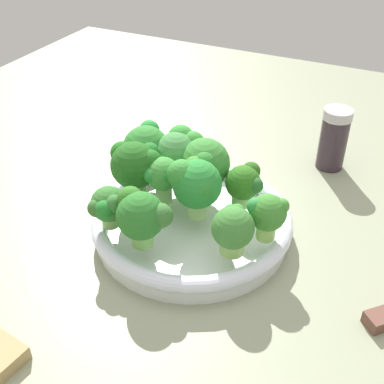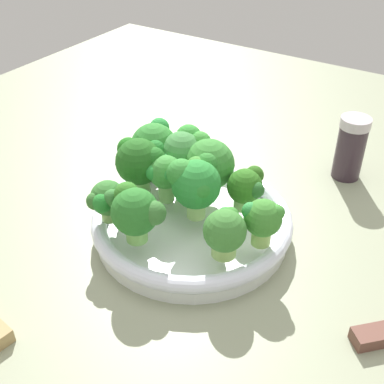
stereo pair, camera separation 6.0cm
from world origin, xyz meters
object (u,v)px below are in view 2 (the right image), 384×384
object	(u,v)px
broccoli_floret_3	(136,211)
pepper_shaker	(351,148)
broccoli_floret_2	(194,184)
broccoli_floret_8	(186,151)
broccoli_floret_0	(247,187)
broccoli_floret_10	(140,161)
broccoli_floret_1	(107,200)
broccoli_floret_5	(208,166)
broccoli_floret_4	(165,173)
broccoli_floret_7	(263,219)
bowl	(192,223)
broccoli_floret_6	(225,231)
broccoli_floret_9	(154,147)

from	to	relation	value
broccoli_floret_3	pepper_shaker	world-z (taller)	broccoli_floret_3
broccoli_floret_2	broccoli_floret_8	xyz separation A→B (cm)	(5.11, -6.16, -0.11)
broccoli_floret_0	broccoli_floret_2	size ratio (longest dim) A/B	0.70
broccoli_floret_10	broccoli_floret_1	bearing A→B (deg)	94.13
broccoli_floret_2	broccoli_floret_5	bearing A→B (deg)	-76.23
broccoli_floret_8	broccoli_floret_5	bearing A→B (deg)	167.05
broccoli_floret_4	broccoli_floret_0	bearing A→B (deg)	-156.79
broccoli_floret_0	broccoli_floret_7	xyz separation A→B (cm)	(-4.65, 5.18, 0.40)
broccoli_floret_4	broccoli_floret_5	size ratio (longest dim) A/B	0.85
broccoli_floret_1	broccoli_floret_10	bearing A→B (deg)	-85.87
broccoli_floret_2	broccoli_floret_4	distance (cm)	5.14
broccoli_floret_0	broccoli_floret_8	distance (cm)	9.67
bowl	broccoli_floret_7	distance (cm)	11.05
broccoli_floret_10	pepper_shaker	world-z (taller)	broccoli_floret_10
broccoli_floret_3	broccoli_floret_4	world-z (taller)	broccoli_floret_3
bowl	broccoli_floret_6	bearing A→B (deg)	147.65
broccoli_floret_8	broccoli_floret_9	xyz separation A→B (cm)	(4.40, 1.21, -0.14)
bowl	broccoli_floret_1	xyz separation A→B (cm)	(7.48, 6.90, 4.88)
broccoli_floret_2	broccoli_floret_1	bearing A→B (deg)	37.62
bowl	pepper_shaker	bearing A→B (deg)	-116.88
broccoli_floret_2	broccoli_floret_4	size ratio (longest dim) A/B	1.23
bowl	broccoli_floret_8	world-z (taller)	broccoli_floret_8
broccoli_floret_3	broccoli_floret_5	world-z (taller)	broccoli_floret_5
broccoli_floret_5	pepper_shaker	distance (cm)	23.09
broccoli_floret_2	broccoli_floret_9	world-z (taller)	broccoli_floret_2
broccoli_floret_0	broccoli_floret_10	size ratio (longest dim) A/B	0.72
broccoli_floret_1	broccoli_floret_7	world-z (taller)	broccoli_floret_7
broccoli_floret_3	broccoli_floret_9	bearing A→B (deg)	-62.22
broccoli_floret_8	broccoli_floret_7	bearing A→B (deg)	155.97
broccoli_floret_10	broccoli_floret_2	bearing A→B (deg)	173.39
broccoli_floret_7	broccoli_floret_9	world-z (taller)	broccoli_floret_9
broccoli_floret_3	broccoli_floret_4	xyz separation A→B (cm)	(1.79, -8.09, -0.03)
broccoli_floret_2	pepper_shaker	size ratio (longest dim) A/B	0.80
broccoli_floret_6	broccoli_floret_7	bearing A→B (deg)	-125.20
broccoli_floret_4	pepper_shaker	distance (cm)	28.63
broccoli_floret_5	broccoli_floret_8	bearing A→B (deg)	-12.95
broccoli_floret_3	broccoli_floret_5	distance (cm)	12.49
broccoli_floret_10	pepper_shaker	size ratio (longest dim) A/B	0.78
broccoli_floret_10	broccoli_floret_5	bearing A→B (deg)	-150.06
broccoli_floret_5	broccoli_floret_8	size ratio (longest dim) A/B	0.98
broccoli_floret_3	broccoli_floret_4	size ratio (longest dim) A/B	1.08
broccoli_floret_2	broccoli_floret_10	distance (cm)	8.77
broccoli_floret_0	bowl	bearing A→B (deg)	41.19
broccoli_floret_4	broccoli_floret_6	world-z (taller)	broccoli_floret_4
broccoli_floret_0	broccoli_floret_2	xyz separation A→B (cm)	(4.37, 5.04, 1.65)
broccoli_floret_4	broccoli_floret_9	distance (cm)	6.01
pepper_shaker	broccoli_floret_8	bearing A→B (deg)	47.91
broccoli_floret_5	broccoli_floret_9	size ratio (longest dim) A/B	0.98
broccoli_floret_3	broccoli_floret_9	size ratio (longest dim) A/B	0.90
broccoli_floret_9	broccoli_floret_3	bearing A→B (deg)	117.78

